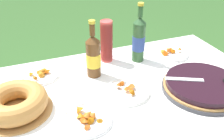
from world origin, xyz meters
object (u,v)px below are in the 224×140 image
object	(u,v)px
bundt_cake	(15,102)
snack_plate_left	(170,53)
snack_plate_right	(87,119)
berry_tart	(202,86)
serving_knife	(210,80)
cider_bottle_amber	(93,56)
snack_plate_near	(127,91)
cup_stack	(107,41)
cider_bottle_green	(139,39)
snack_plate_far	(41,74)

from	to	relation	value
bundt_cake	snack_plate_left	distance (m)	0.97
snack_plate_left	snack_plate_right	xyz separation A→B (m)	(-0.67, -0.40, 0.00)
bundt_cake	snack_plate_left	bearing A→B (deg)	13.38
berry_tart	serving_knife	xyz separation A→B (m)	(0.03, -0.01, 0.04)
cider_bottle_amber	snack_plate_near	xyz separation A→B (m)	(0.10, -0.22, -0.11)
snack_plate_left	snack_plate_right	world-z (taller)	snack_plate_right
cup_stack	cider_bottle_green	bearing A→B (deg)	-19.94
cider_bottle_amber	snack_plate_far	size ratio (longest dim) A/B	1.56
snack_plate_far	bundt_cake	bearing A→B (deg)	-119.03
berry_tart	snack_plate_far	bearing A→B (deg)	150.31
cider_bottle_amber	cider_bottle_green	bearing A→B (deg)	13.11
berry_tart	cider_bottle_amber	xyz separation A→B (m)	(-0.47, 0.34, 0.09)
serving_knife	cider_bottle_amber	distance (m)	0.61
snack_plate_right	cider_bottle_green	bearing A→B (deg)	43.22
snack_plate_near	snack_plate_right	xyz separation A→B (m)	(-0.24, -0.13, 0.00)
bundt_cake	snack_plate_right	size ratio (longest dim) A/B	1.46
cider_bottle_green	snack_plate_near	xyz separation A→B (m)	(-0.20, -0.29, -0.13)
cup_stack	cider_bottle_amber	distance (m)	0.18
bundt_cake	snack_plate_far	world-z (taller)	bundt_cake
snack_plate_near	snack_plate_far	size ratio (longest dim) A/B	1.14
berry_tart	serving_knife	distance (m)	0.05
serving_knife	bundt_cake	bearing A→B (deg)	15.04
cup_stack	berry_tart	bearing A→B (deg)	-53.92
bundt_cake	snack_plate_right	bearing A→B (deg)	-32.57
cider_bottle_amber	berry_tart	bearing A→B (deg)	-35.64
cider_bottle_green	berry_tart	bearing A→B (deg)	-68.00
cider_bottle_amber	snack_plate_left	world-z (taller)	cider_bottle_amber
bundt_cake	snack_plate_right	distance (m)	0.33
serving_knife	cider_bottle_amber	bearing A→B (deg)	-8.87
bundt_cake	snack_plate_near	world-z (taller)	bundt_cake
berry_tart	snack_plate_near	xyz separation A→B (m)	(-0.36, 0.12, -0.02)
bundt_cake	berry_tart	bearing A→B (deg)	-10.80
cider_bottle_green	snack_plate_right	xyz separation A→B (m)	(-0.44, -0.42, -0.12)
cup_stack	snack_plate_near	world-z (taller)	cup_stack
bundt_cake	cider_bottle_amber	world-z (taller)	cider_bottle_amber
snack_plate_left	snack_plate_far	bearing A→B (deg)	177.81
berry_tart	bundt_cake	distance (m)	0.90
cider_bottle_green	bundt_cake	bearing A→B (deg)	-161.86
berry_tart	snack_plate_right	world-z (taller)	snack_plate_right
berry_tart	cup_stack	size ratio (longest dim) A/B	1.58
bundt_cake	snack_plate_left	size ratio (longest dim) A/B	1.37
snack_plate_near	snack_plate_right	size ratio (longest dim) A/B	1.05
cup_stack	snack_plate_right	size ratio (longest dim) A/B	1.15
berry_tart	serving_knife	bearing A→B (deg)	-26.32
serving_knife	cup_stack	world-z (taller)	cup_stack
snack_plate_far	snack_plate_near	bearing A→B (deg)	-39.04
berry_tart	snack_plate_right	distance (m)	0.61
cider_bottle_amber	bundt_cake	bearing A→B (deg)	-158.39
berry_tart	cider_bottle_amber	distance (m)	0.58
snack_plate_right	bundt_cake	bearing A→B (deg)	147.43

